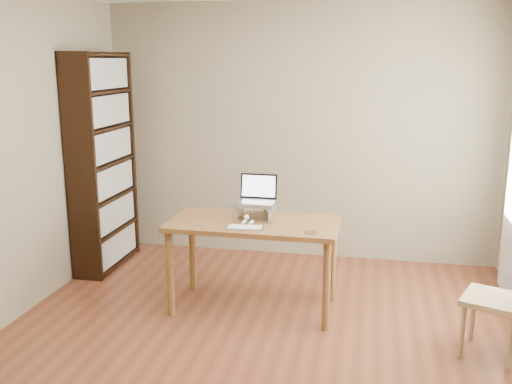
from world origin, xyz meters
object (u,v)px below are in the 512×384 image
desk (254,233)px  laptop (257,195)px  bookshelf (103,162)px  keyboard (245,228)px  chair (505,293)px  cat (253,211)px

desk → laptop: bearing=90.7°
bookshelf → laptop: size_ratio=6.76×
bookshelf → keyboard: bearing=-29.9°
chair → bookshelf: bearing=-176.5°
bookshelf → desk: 1.85m
cat → desk: bearing=-74.7°
keyboard → cat: (-0.00, 0.33, 0.05)m
cat → chair: bearing=-14.6°
laptop → cat: bearing=-138.2°
desk → bookshelf: bearing=157.2°
keyboard → cat: size_ratio=0.63×
bookshelf → chair: bookshelf is taller
desk → cat: bearing=104.4°
chair → keyboard: bearing=-164.9°
bookshelf → cat: bookshelf is taller
bookshelf → laptop: 1.76m
laptop → keyboard: size_ratio=1.06×
keyboard → cat: bearing=84.6°
laptop → chair: 1.99m
keyboard → cat: cat is taller
desk → laptop: (-0.00, 0.13, 0.29)m
keyboard → cat: 0.33m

